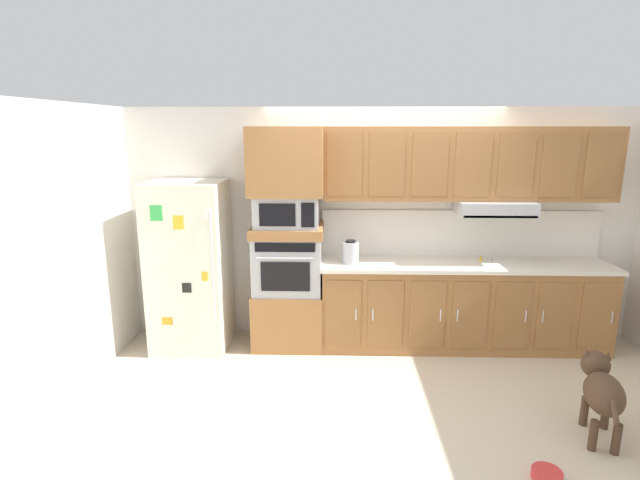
{
  "coord_description": "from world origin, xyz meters",
  "views": [
    {
      "loc": [
        -0.51,
        -4.23,
        2.3
      ],
      "look_at": [
        -0.64,
        0.06,
        1.31
      ],
      "focal_mm": 27.71,
      "sensor_mm": 36.0,
      "label": 1
    }
  ],
  "objects_px": {
    "dog": "(602,389)",
    "dog_food_bowl": "(547,475)",
    "screwdriver": "(482,259)",
    "refrigerator": "(190,266)",
    "built_in_oven": "(288,263)",
    "microwave": "(287,210)",
    "electric_kettle": "(351,252)"
  },
  "relations": [
    {
      "from": "refrigerator",
      "to": "dog",
      "type": "relative_size",
      "value": 2.05
    },
    {
      "from": "dog",
      "to": "microwave",
      "type": "bearing_deg",
      "value": 73.97
    },
    {
      "from": "built_in_oven",
      "to": "dog_food_bowl",
      "type": "distance_m",
      "value": 2.96
    },
    {
      "from": "electric_kettle",
      "to": "dog",
      "type": "height_order",
      "value": "electric_kettle"
    },
    {
      "from": "refrigerator",
      "to": "built_in_oven",
      "type": "xyz_separation_m",
      "value": [
        1.02,
        0.07,
        0.02
      ]
    },
    {
      "from": "microwave",
      "to": "dog_food_bowl",
      "type": "distance_m",
      "value": 3.17
    },
    {
      "from": "built_in_oven",
      "to": "screwdriver",
      "type": "height_order",
      "value": "built_in_oven"
    },
    {
      "from": "screwdriver",
      "to": "refrigerator",
      "type": "bearing_deg",
      "value": -176.9
    },
    {
      "from": "dog_food_bowl",
      "to": "built_in_oven",
      "type": "bearing_deg",
      "value": 132.61
    },
    {
      "from": "built_in_oven",
      "to": "dog_food_bowl",
      "type": "relative_size",
      "value": 3.5
    },
    {
      "from": "refrigerator",
      "to": "dog_food_bowl",
      "type": "relative_size",
      "value": 8.8
    },
    {
      "from": "refrigerator",
      "to": "screwdriver",
      "type": "distance_m",
      "value": 3.07
    },
    {
      "from": "dog_food_bowl",
      "to": "microwave",
      "type": "bearing_deg",
      "value": 132.6
    },
    {
      "from": "screwdriver",
      "to": "built_in_oven",
      "type": "bearing_deg",
      "value": -177.24
    },
    {
      "from": "screwdriver",
      "to": "electric_kettle",
      "type": "distance_m",
      "value": 1.4
    },
    {
      "from": "dog",
      "to": "refrigerator",
      "type": "bearing_deg",
      "value": 82.91
    },
    {
      "from": "refrigerator",
      "to": "screwdriver",
      "type": "xyz_separation_m",
      "value": [
        3.06,
        0.17,
        0.05
      ]
    },
    {
      "from": "microwave",
      "to": "dog",
      "type": "distance_m",
      "value": 3.14
    },
    {
      "from": "dog",
      "to": "dog_food_bowl",
      "type": "xyz_separation_m",
      "value": [
        -0.59,
        -0.53,
        -0.34
      ]
    },
    {
      "from": "built_in_oven",
      "to": "dog_food_bowl",
      "type": "bearing_deg",
      "value": -47.39
    },
    {
      "from": "refrigerator",
      "to": "built_in_oven",
      "type": "height_order",
      "value": "refrigerator"
    },
    {
      "from": "microwave",
      "to": "screwdriver",
      "type": "bearing_deg",
      "value": 2.76
    },
    {
      "from": "built_in_oven",
      "to": "screwdriver",
      "type": "distance_m",
      "value": 2.05
    },
    {
      "from": "electric_kettle",
      "to": "screwdriver",
      "type": "bearing_deg",
      "value": 5.98
    },
    {
      "from": "dog",
      "to": "dog_food_bowl",
      "type": "distance_m",
      "value": 0.86
    },
    {
      "from": "built_in_oven",
      "to": "electric_kettle",
      "type": "relative_size",
      "value": 2.92
    },
    {
      "from": "dog",
      "to": "screwdriver",
      "type": "bearing_deg",
      "value": 31.41
    },
    {
      "from": "built_in_oven",
      "to": "dog",
      "type": "height_order",
      "value": "built_in_oven"
    },
    {
      "from": "refrigerator",
      "to": "built_in_oven",
      "type": "distance_m",
      "value": 1.02
    },
    {
      "from": "screwdriver",
      "to": "dog_food_bowl",
      "type": "distance_m",
      "value": 2.36
    },
    {
      "from": "built_in_oven",
      "to": "screwdriver",
      "type": "relative_size",
      "value": 4.53
    },
    {
      "from": "refrigerator",
      "to": "electric_kettle",
      "type": "bearing_deg",
      "value": 0.7
    }
  ]
}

